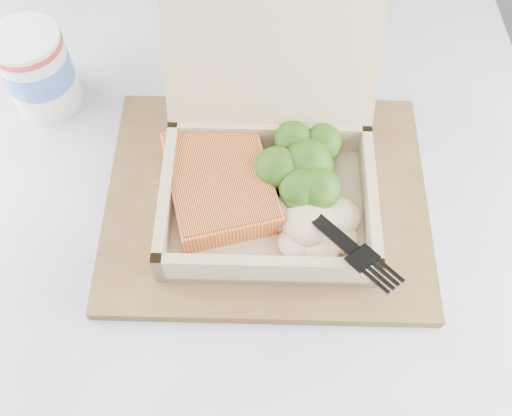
% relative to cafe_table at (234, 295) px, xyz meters
% --- Properties ---
extents(cafe_table, '(0.84, 0.84, 0.70)m').
position_rel_cafe_table_xyz_m(cafe_table, '(0.00, 0.00, 0.00)').
color(cafe_table, black).
rests_on(cafe_table, floor).
extents(serving_tray, '(0.36, 0.31, 0.01)m').
position_rel_cafe_table_xyz_m(serving_tray, '(0.03, 0.04, 0.19)').
color(serving_tray, brown).
rests_on(serving_tray, cafe_table).
extents(takeout_container, '(0.24, 0.26, 0.18)m').
position_rel_cafe_table_xyz_m(takeout_container, '(0.03, 0.06, 0.24)').
color(takeout_container, tan).
rests_on(takeout_container, serving_tray).
extents(salmon_fillet, '(0.14, 0.15, 0.03)m').
position_rel_cafe_table_xyz_m(salmon_fillet, '(-0.01, 0.03, 0.22)').
color(salmon_fillet, orange).
rests_on(salmon_fillet, takeout_container).
extents(broccoli_pile, '(0.11, 0.11, 0.04)m').
position_rel_cafe_table_xyz_m(broccoli_pile, '(0.07, 0.06, 0.22)').
color(broccoli_pile, '#3A6C18').
rests_on(broccoli_pile, takeout_container).
extents(mashed_potatoes, '(0.09, 0.07, 0.03)m').
position_rel_cafe_table_xyz_m(mashed_potatoes, '(0.08, 0.00, 0.22)').
color(mashed_potatoes, tan).
rests_on(mashed_potatoes, takeout_container).
extents(plastic_fork, '(0.14, 0.13, 0.03)m').
position_rel_cafe_table_xyz_m(plastic_fork, '(0.06, 0.02, 0.23)').
color(plastic_fork, black).
rests_on(plastic_fork, mashed_potatoes).
extents(paper_cup, '(0.08, 0.08, 0.10)m').
position_rel_cafe_table_xyz_m(paper_cup, '(-0.24, 0.13, 0.23)').
color(paper_cup, silver).
rests_on(paper_cup, cafe_table).
extents(receipt, '(0.11, 0.17, 0.00)m').
position_rel_cafe_table_xyz_m(receipt, '(0.01, 0.22, 0.18)').
color(receipt, white).
rests_on(receipt, cafe_table).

